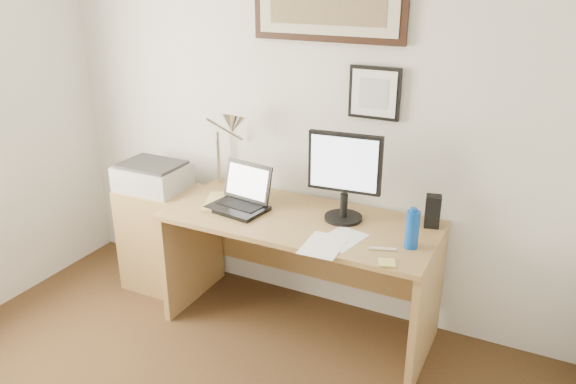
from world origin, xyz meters
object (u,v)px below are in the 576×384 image
Objects in this scene: laptop at (241,198)px; printer at (152,176)px; water_bottle at (412,230)px; side_cabinet at (163,237)px; lcd_monitor at (345,173)px; desk at (305,248)px; book at (206,202)px.

laptop is 0.72m from printer.
side_cabinet is at bearing 175.99° from water_bottle.
printer reaches higher than side_cabinet.
water_bottle is at bearing -20.25° from lcd_monitor.
water_bottle is 1.07m from laptop.
desk reaches higher than side_cabinet.
lcd_monitor is (-0.44, 0.16, 0.19)m from water_bottle.
lcd_monitor is (0.62, 0.10, 0.23)m from laptop.
book is 0.65× the size of printer.
lcd_monitor reaches higher than printer.
printer is (-1.34, -0.05, -0.22)m from lcd_monitor.
side_cabinet is at bearing -178.18° from lcd_monitor.
printer is (-1.78, 0.11, -0.03)m from water_bottle.
laptop reaches higher than book.
side_cabinet is 3.57× the size of water_bottle.
side_cabinet is 0.61m from book.
laptop is (-0.39, -0.10, 0.29)m from desk.
water_bottle is 0.13× the size of desk.
lcd_monitor reaches higher than water_bottle.
lcd_monitor is at bearing 9.51° from laptop.
side_cabinet is 1.47m from lcd_monitor.
side_cabinet is 2.53× the size of book.
printer is (-0.72, 0.05, 0.01)m from laptop.
side_cabinet is 1.82m from water_bottle.
water_bottle is at bearing -4.01° from side_cabinet.
lcd_monitor reaches higher than side_cabinet.
book is at bearing -11.48° from printer.
book is at bearing -168.96° from laptop.
water_bottle reaches higher than side_cabinet.
book reaches higher than side_cabinet.
water_bottle is 0.71× the size of book.
desk is 0.57m from lcd_monitor.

